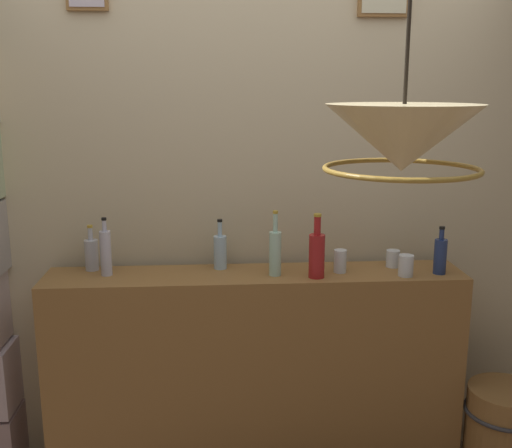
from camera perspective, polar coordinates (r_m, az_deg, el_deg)
panelled_rear_partition at (r=3.05m, az=-0.37°, el=4.71°), size 3.39×0.15×2.86m
bar_shelf_unit at (r=3.11m, az=-0.06°, el=-13.97°), size 1.98×0.33×1.06m
liquor_bottle_sherry at (r=2.83m, az=5.66°, el=-2.74°), size 0.07×0.07×0.30m
liquor_bottle_whiskey at (r=2.85m, az=1.79°, el=-2.57°), size 0.06×0.06×0.31m
liquor_bottle_amaro at (r=3.01m, az=16.73°, el=-2.80°), size 0.06×0.06×0.23m
liquor_bottle_vodka at (r=3.04m, az=-15.02°, el=-2.68°), size 0.06×0.06×0.22m
liquor_bottle_gin at (r=2.94m, az=-13.77°, el=-2.54°), size 0.05×0.05×0.28m
liquor_bottle_mezcal at (r=2.97m, az=-3.35°, el=-2.51°), size 0.06×0.06×0.24m
glass_tumbler_rocks at (r=3.07m, az=12.59°, el=-3.15°), size 0.07×0.07×0.08m
glass_tumbler_highball at (r=2.94m, az=7.82°, el=-3.43°), size 0.06×0.06×0.11m
glass_tumbler_shot at (r=2.94m, az=13.74°, el=-3.77°), size 0.07×0.07×0.10m
pendant_lamp at (r=1.88m, az=13.46°, el=7.56°), size 0.47×0.47×0.55m
wooden_barrel at (r=3.37m, az=21.88°, el=-17.96°), size 0.38×0.38×0.52m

